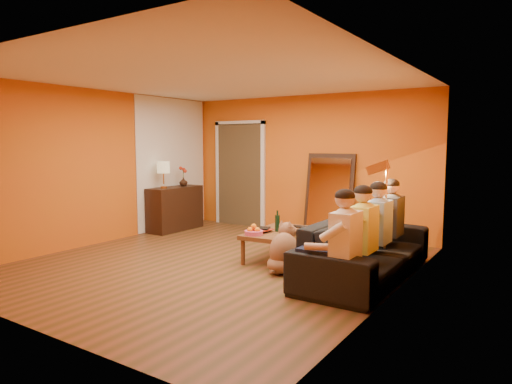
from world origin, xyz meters
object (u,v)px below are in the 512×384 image
Objects in this scene: person_far_left at (346,246)px; wine_bottle at (277,221)px; coffee_table at (276,244)px; person_mid_right at (379,230)px; table_lamp at (164,175)px; floor_lamp at (386,217)px; mirror_frame at (329,195)px; dog at (284,247)px; laptop at (298,227)px; sideboard at (175,208)px; vase at (183,182)px; tumbler at (287,227)px; person_mid_left at (364,237)px; sofa at (366,249)px; person_far_right at (392,223)px.

person_far_left is 3.94× the size of wine_bottle.
person_mid_right is at bearing -7.68° from coffee_table.
floor_lamp is at bearing -3.30° from table_lamp.
mirror_frame reaches higher than dog.
sideboard is at bearing 165.65° from laptop.
laptop is at bearing -3.44° from table_lamp.
vase is at bearing 152.63° from person_far_left.
sideboard reaches higher than dog.
sideboard is 0.97× the size of person_mid_right.
table_lamp is at bearing 172.02° from tumbler.
coffee_table is 1.80× the size of dog.
laptop is (-1.36, 0.07, -0.29)m from floor_lamp.
floor_lamp is (4.34, -0.55, 0.29)m from sideboard.
wine_bottle is at bearing 159.00° from person_mid_left.
person_mid_left is 1.63m from wine_bottle.
wine_bottle is (-1.39, 0.13, 0.21)m from sofa.
person_mid_right reaches higher than sideboard.
tumbler is at bearing -166.51° from person_far_right.
coffee_table is 0.85× the size of floor_lamp.
dog is at bearing -52.13° from wine_bottle.
laptop is at bearing -9.13° from sideboard.
vase reaches higher than wine_bottle.
person_far_right is at bearing -7.97° from vase.
vase is (-4.37, 1.16, 0.32)m from person_mid_right.
person_far_right reaches higher than sideboard.
sofa is 1.75× the size of floor_lamp.
table_lamp reaches higher than wine_bottle.
person_mid_left reaches higher than coffee_table.
dog is at bearing -151.65° from floor_lamp.
person_far_right is (0.00, 1.10, 0.00)m from person_mid_left.
sofa is 8.14× the size of wine_bottle.
person_far_left reaches higher than vase.
person_far_left and person_mid_left have the same top height.
dog is at bearing 151.29° from person_far_left.
table_lamp is at bearing 179.19° from person_far_right.
person_far_right reaches higher than dog.
person_far_left is (1.57, -1.18, 0.40)m from coffee_table.
person_mid_right is at bearing -7.97° from tumbler.
floor_lamp is at bearing -10.44° from vase.
sofa is (4.24, -1.01, -0.06)m from sideboard.
sofa is at bearing -101.31° from person_far_right.
mirror_frame reaches higher than sofa.
sideboard is 4.47m from person_mid_right.
person_far_right is (1.58, -1.44, -0.15)m from mirror_frame.
laptop reaches higher than coffee_table.
person_mid_left is 1.00× the size of person_far_right.
person_far_right is at bearing 11.93° from coffee_table.
vase is at bearing 90.00° from sideboard.
sofa is at bearing -112.23° from floor_lamp.
table_lamp is 0.58m from vase.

